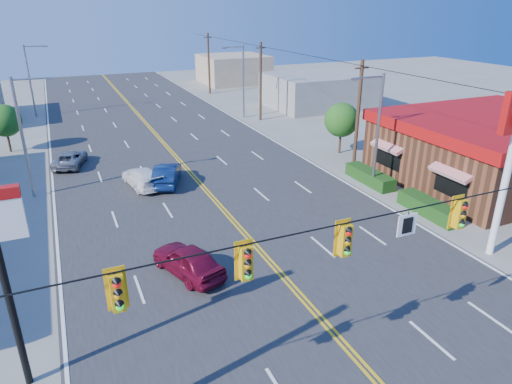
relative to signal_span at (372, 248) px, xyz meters
name	(u,v)px	position (x,y,z in m)	size (l,w,h in m)	color
ground	(362,366)	(0.12, 0.00, -4.89)	(160.00, 160.00, 0.00)	gray
road	(198,182)	(0.12, 20.00, -4.86)	(20.00, 120.00, 0.06)	#2D2D30
signal_span	(372,248)	(0.00, 0.00, 0.00)	(24.32, 0.34, 9.00)	#47301E
kfc	(492,149)	(20.02, 12.00, -2.51)	(16.30, 12.40, 4.70)	brown
streetlight_se	(376,126)	(10.91, 14.00, -0.37)	(2.55, 0.25, 8.00)	gray
streetlight_ne	(242,78)	(10.91, 38.00, -0.37)	(2.55, 0.25, 8.00)	gray
streetlight_sw	(25,132)	(-10.67, 22.00, -0.37)	(2.55, 0.25, 8.00)	gray
streetlight_nw	(31,77)	(-10.67, 48.00, -0.37)	(2.55, 0.25, 8.00)	gray
utility_pole_near	(358,117)	(12.32, 18.00, -0.69)	(0.28, 0.28, 8.40)	#47301E
utility_pole_mid	(261,82)	(12.32, 36.00, -0.69)	(0.28, 0.28, 8.40)	#47301E
utility_pole_far	(209,64)	(12.32, 54.00, -0.69)	(0.28, 0.28, 8.40)	#47301E
tree_kfc_rear	(342,120)	(13.62, 22.00, -1.95)	(2.94, 2.94, 4.41)	#47301E
tree_west	(4,121)	(-12.88, 34.00, -2.09)	(2.80, 2.80, 4.20)	#47301E
bld_east_mid	(318,90)	(22.12, 40.00, -2.89)	(12.00, 10.00, 4.00)	gray
bld_east_far	(233,69)	(19.12, 62.00, -2.69)	(10.00, 10.00, 4.40)	tan
car_magenta	(188,261)	(-3.94, 8.38, -4.15)	(1.73, 4.30, 1.47)	maroon
car_blue	(167,175)	(-2.06, 20.49, -4.14)	(1.58, 4.54, 1.50)	#0D204C
car_white	(142,178)	(-3.76, 20.82, -4.22)	(1.87, 4.61, 1.34)	white
car_silver	(70,159)	(-8.22, 27.59, -4.28)	(2.02, 4.39, 1.22)	gray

